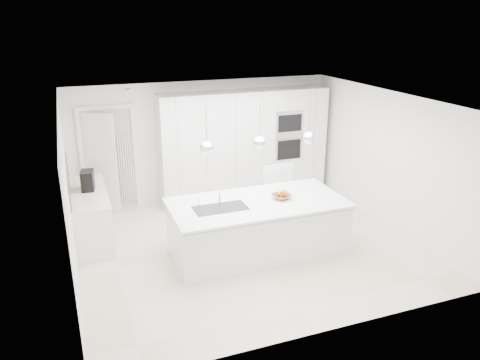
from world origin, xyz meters
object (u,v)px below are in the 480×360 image
object	(u,v)px
island_base	(258,229)
bar_stool_right	(286,195)
espresso_machine	(88,180)
bar_stool_left	(275,198)
fruit_bowl	(282,196)

from	to	relation	value
island_base	bar_stool_right	xyz separation A→B (m)	(0.95, 0.94, 0.13)
espresso_machine	island_base	bearing A→B (deg)	-23.31
bar_stool_left	bar_stool_right	xyz separation A→B (m)	(0.29, 0.11, -0.02)
island_base	espresso_machine	xyz separation A→B (m)	(-2.53, 1.57, 0.64)
espresso_machine	bar_stool_right	world-z (taller)	espresso_machine
fruit_bowl	bar_stool_left	world-z (taller)	bar_stool_left
bar_stool_left	bar_stool_right	distance (m)	0.31
bar_stool_left	island_base	bearing A→B (deg)	-134.27
island_base	bar_stool_left	size ratio (longest dim) A/B	2.43
fruit_bowl	bar_stool_left	distance (m)	0.90
fruit_bowl	island_base	bearing A→B (deg)	-175.29
island_base	espresso_machine	bearing A→B (deg)	148.21
bar_stool_left	bar_stool_right	world-z (taller)	bar_stool_left
fruit_bowl	bar_stool_left	xyz separation A→B (m)	(0.24, 0.79, -0.36)
fruit_bowl	bar_stool_right	world-z (taller)	bar_stool_right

